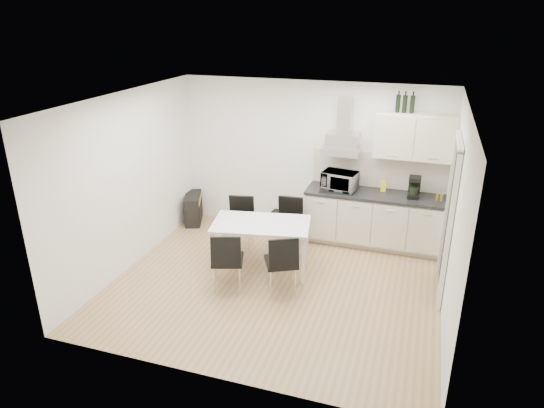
# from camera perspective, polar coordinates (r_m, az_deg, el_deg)

# --- Properties ---
(ground) EXTENTS (4.50, 4.50, 0.00)m
(ground) POSITION_cam_1_polar(r_m,az_deg,el_deg) (6.99, 0.35, -9.42)
(ground) COLOR tan
(ground) RESTS_ON ground
(wall_back) EXTENTS (4.50, 0.10, 2.60)m
(wall_back) POSITION_cam_1_polar(r_m,az_deg,el_deg) (8.25, 4.62, 5.33)
(wall_back) COLOR white
(wall_back) RESTS_ON ground
(wall_front) EXTENTS (4.50, 0.10, 2.60)m
(wall_front) POSITION_cam_1_polar(r_m,az_deg,el_deg) (4.73, -7.05, -7.79)
(wall_front) COLOR white
(wall_front) RESTS_ON ground
(wall_left) EXTENTS (0.10, 4.00, 2.60)m
(wall_left) POSITION_cam_1_polar(r_m,az_deg,el_deg) (7.38, -16.53, 2.49)
(wall_left) COLOR white
(wall_left) RESTS_ON ground
(wall_right) EXTENTS (0.10, 4.00, 2.60)m
(wall_right) POSITION_cam_1_polar(r_m,az_deg,el_deg) (6.17, 20.71, -1.81)
(wall_right) COLOR white
(wall_right) RESTS_ON ground
(ceiling) EXTENTS (4.50, 4.50, 0.00)m
(ceiling) POSITION_cam_1_polar(r_m,az_deg,el_deg) (6.07, 0.41, 12.08)
(ceiling) COLOR white
(ceiling) RESTS_ON wall_back
(doorway) EXTENTS (0.08, 1.04, 2.10)m
(doorway) POSITION_cam_1_polar(r_m,az_deg,el_deg) (6.77, 19.99, -1.94)
(doorway) COLOR white
(doorway) RESTS_ON ground
(kitchenette) EXTENTS (2.22, 0.64, 2.52)m
(kitchenette) POSITION_cam_1_polar(r_m,az_deg,el_deg) (7.97, 12.35, 0.73)
(kitchenette) COLOR beige
(kitchenette) RESTS_ON ground
(dining_table) EXTENTS (1.52, 1.04, 0.75)m
(dining_table) POSITION_cam_1_polar(r_m,az_deg,el_deg) (7.09, -1.28, -2.84)
(dining_table) COLOR white
(dining_table) RESTS_ON ground
(chair_far_left) EXTENTS (0.53, 0.58, 0.88)m
(chair_far_left) POSITION_cam_1_polar(r_m,az_deg,el_deg) (7.75, -3.79, -2.53)
(chair_far_left) COLOR black
(chair_far_left) RESTS_ON ground
(chair_far_right) EXTENTS (0.47, 0.53, 0.88)m
(chair_far_right) POSITION_cam_1_polar(r_m,az_deg,el_deg) (7.71, 1.90, -2.63)
(chair_far_right) COLOR black
(chair_far_right) RESTS_ON ground
(chair_near_left) EXTENTS (0.57, 0.61, 0.88)m
(chair_near_left) POSITION_cam_1_polar(r_m,az_deg,el_deg) (6.71, -5.24, -6.62)
(chair_near_left) COLOR black
(chair_near_left) RESTS_ON ground
(chair_near_right) EXTENTS (0.62, 0.64, 0.88)m
(chair_near_right) POSITION_cam_1_polar(r_m,az_deg,el_deg) (6.63, 1.08, -6.92)
(chair_near_right) COLOR black
(chair_near_right) RESTS_ON ground
(guitar_amp) EXTENTS (0.48, 0.69, 0.53)m
(guitar_amp) POSITION_cam_1_polar(r_m,az_deg,el_deg) (8.98, -9.24, -0.50)
(guitar_amp) COLOR black
(guitar_amp) RESTS_ON ground
(floor_speaker) EXTENTS (0.20, 0.19, 0.31)m
(floor_speaker) POSITION_cam_1_polar(r_m,az_deg,el_deg) (8.68, 0.66, -1.76)
(floor_speaker) COLOR black
(floor_speaker) RESTS_ON ground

